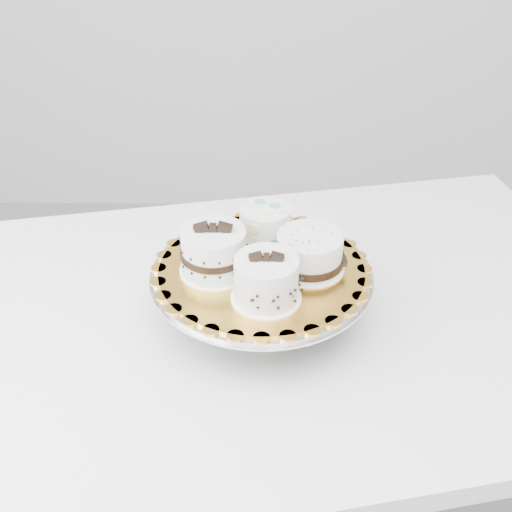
{
  "coord_description": "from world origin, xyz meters",
  "views": [
    {
      "loc": [
        -0.08,
        -0.87,
        1.51
      ],
      "look_at": [
        -0.08,
        0.02,
        0.89
      ],
      "focal_mm": 45.0,
      "sensor_mm": 36.0,
      "label": 1
    }
  ],
  "objects_px": {
    "table": "(289,336)",
    "cake_stand": "(261,285)",
    "cake_ribbon": "(310,253)",
    "cake_swirl": "(266,280)",
    "cake_banded": "(214,253)",
    "cake_dots": "(265,224)",
    "cake_board": "(262,269)"
  },
  "relations": [
    {
      "from": "cake_board",
      "to": "cake_banded",
      "type": "height_order",
      "value": "cake_banded"
    },
    {
      "from": "cake_board",
      "to": "cake_ribbon",
      "type": "distance_m",
      "value": 0.09
    },
    {
      "from": "table",
      "to": "cake_board",
      "type": "height_order",
      "value": "cake_board"
    },
    {
      "from": "cake_board",
      "to": "cake_stand",
      "type": "bearing_deg",
      "value": 0.0
    },
    {
      "from": "table",
      "to": "cake_dots",
      "type": "height_order",
      "value": "cake_dots"
    },
    {
      "from": "table",
      "to": "cake_board",
      "type": "distance_m",
      "value": 0.19
    },
    {
      "from": "cake_ribbon",
      "to": "cake_stand",
      "type": "bearing_deg",
      "value": 174.17
    },
    {
      "from": "cake_dots",
      "to": "cake_banded",
      "type": "bearing_deg",
      "value": -156.68
    },
    {
      "from": "cake_stand",
      "to": "cake_ribbon",
      "type": "relative_size",
      "value": 2.95
    },
    {
      "from": "table",
      "to": "cake_stand",
      "type": "xyz_separation_m",
      "value": [
        -0.05,
        -0.03,
        0.14
      ]
    },
    {
      "from": "cake_swirl",
      "to": "cake_dots",
      "type": "xyz_separation_m",
      "value": [
        -0.0,
        0.17,
        -0.0
      ]
    },
    {
      "from": "cake_banded",
      "to": "cake_swirl",
      "type": "bearing_deg",
      "value": -41.03
    },
    {
      "from": "cake_dots",
      "to": "table",
      "type": "bearing_deg",
      "value": -75.41
    },
    {
      "from": "cake_board",
      "to": "cake_swirl",
      "type": "height_order",
      "value": "cake_swirl"
    },
    {
      "from": "cake_stand",
      "to": "cake_swirl",
      "type": "distance_m",
      "value": 0.11
    },
    {
      "from": "cake_board",
      "to": "cake_ribbon",
      "type": "xyz_separation_m",
      "value": [
        0.08,
        0.0,
        0.03
      ]
    },
    {
      "from": "cake_banded",
      "to": "cake_ribbon",
      "type": "height_order",
      "value": "cake_banded"
    },
    {
      "from": "cake_stand",
      "to": "cake_swirl",
      "type": "height_order",
      "value": "cake_swirl"
    },
    {
      "from": "cake_banded",
      "to": "cake_board",
      "type": "bearing_deg",
      "value": 5.91
    },
    {
      "from": "table",
      "to": "cake_dots",
      "type": "bearing_deg",
      "value": 117.26
    },
    {
      "from": "cake_dots",
      "to": "cake_ribbon",
      "type": "distance_m",
      "value": 0.11
    },
    {
      "from": "cake_swirl",
      "to": "cake_ribbon",
      "type": "xyz_separation_m",
      "value": [
        0.08,
        0.09,
        -0.01
      ]
    },
    {
      "from": "cake_dots",
      "to": "cake_ribbon",
      "type": "bearing_deg",
      "value": -71.57
    },
    {
      "from": "cake_swirl",
      "to": "cake_dots",
      "type": "height_order",
      "value": "cake_swirl"
    },
    {
      "from": "cake_swirl",
      "to": "cake_banded",
      "type": "height_order",
      "value": "cake_banded"
    },
    {
      "from": "cake_board",
      "to": "cake_banded",
      "type": "bearing_deg",
      "value": -174.23
    },
    {
      "from": "cake_board",
      "to": "cake_swirl",
      "type": "relative_size",
      "value": 3.1
    },
    {
      "from": "cake_stand",
      "to": "cake_banded",
      "type": "relative_size",
      "value": 3.19
    },
    {
      "from": "cake_stand",
      "to": "cake_swirl",
      "type": "bearing_deg",
      "value": -85.15
    },
    {
      "from": "cake_dots",
      "to": "cake_stand",
      "type": "bearing_deg",
      "value": -118.34
    },
    {
      "from": "table",
      "to": "cake_board",
      "type": "xyz_separation_m",
      "value": [
        -0.05,
        -0.03,
        0.18
      ]
    },
    {
      "from": "table",
      "to": "cake_ribbon",
      "type": "relative_size",
      "value": 10.74
    }
  ]
}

